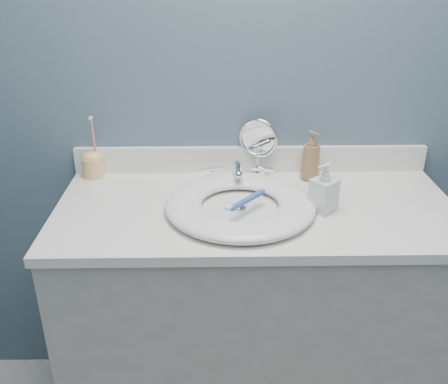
{
  "coord_description": "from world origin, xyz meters",
  "views": [
    {
      "loc": [
        -0.12,
        -0.38,
        1.58
      ],
      "look_at": [
        -0.1,
        0.94,
        0.94
      ],
      "focal_mm": 40.0,
      "sensor_mm": 36.0,
      "label": 1
    }
  ],
  "objects_px": {
    "toothbrush_holder": "(93,163)",
    "soap_bottle_amber": "(311,156)",
    "makeup_mirror": "(258,144)",
    "soap_bottle_clear": "(324,187)"
  },
  "relations": [
    {
      "from": "toothbrush_holder",
      "to": "soap_bottle_amber",
      "type": "bearing_deg",
      "value": -2.53
    },
    {
      "from": "soap_bottle_amber",
      "to": "toothbrush_holder",
      "type": "bearing_deg",
      "value": 145.16
    },
    {
      "from": "makeup_mirror",
      "to": "soap_bottle_amber",
      "type": "height_order",
      "value": "makeup_mirror"
    },
    {
      "from": "soap_bottle_amber",
      "to": "toothbrush_holder",
      "type": "xyz_separation_m",
      "value": [
        -0.74,
        0.03,
        -0.04
      ]
    },
    {
      "from": "soap_bottle_amber",
      "to": "soap_bottle_clear",
      "type": "xyz_separation_m",
      "value": [
        -0.0,
        -0.23,
        -0.01
      ]
    },
    {
      "from": "soap_bottle_clear",
      "to": "toothbrush_holder",
      "type": "relative_size",
      "value": 0.7
    },
    {
      "from": "soap_bottle_amber",
      "to": "makeup_mirror",
      "type": "bearing_deg",
      "value": 133.98
    },
    {
      "from": "makeup_mirror",
      "to": "soap_bottle_clear",
      "type": "xyz_separation_m",
      "value": [
        0.17,
        -0.27,
        -0.04
      ]
    },
    {
      "from": "soap_bottle_amber",
      "to": "toothbrush_holder",
      "type": "distance_m",
      "value": 0.74
    },
    {
      "from": "soap_bottle_amber",
      "to": "soap_bottle_clear",
      "type": "height_order",
      "value": "soap_bottle_amber"
    }
  ]
}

